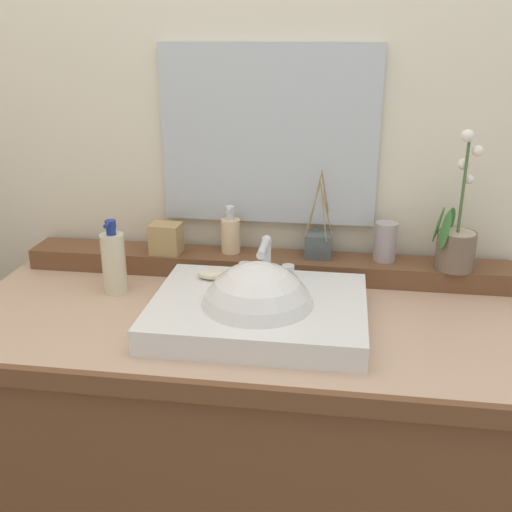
# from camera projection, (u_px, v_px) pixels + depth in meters

# --- Properties ---
(wall_back) EXTENTS (2.96, 0.20, 2.40)m
(wall_back) POSITION_uv_depth(u_px,v_px,m) (276.00, 141.00, 1.76)
(wall_back) COLOR beige
(wall_back) RESTS_ON ground
(vanity_cabinet) EXTENTS (1.45, 0.66, 0.86)m
(vanity_cabinet) POSITION_uv_depth(u_px,v_px,m) (254.00, 455.00, 1.63)
(vanity_cabinet) COLOR brown
(vanity_cabinet) RESTS_ON ground
(back_ledge) EXTENTS (1.37, 0.12, 0.06)m
(back_ledge) POSITION_uv_depth(u_px,v_px,m) (267.00, 265.00, 1.70)
(back_ledge) COLOR brown
(back_ledge) RESTS_ON vanity_cabinet
(sink_basin) EXTENTS (0.50, 0.39, 0.29)m
(sink_basin) POSITION_uv_depth(u_px,v_px,m) (258.00, 316.00, 1.41)
(sink_basin) COLOR white
(sink_basin) RESTS_ON vanity_cabinet
(soap_bar) EXTENTS (0.07, 0.04, 0.02)m
(soap_bar) POSITION_uv_depth(u_px,v_px,m) (211.00, 274.00, 1.52)
(soap_bar) COLOR beige
(soap_bar) RESTS_ON sink_basin
(potted_plant) EXTENTS (0.12, 0.11, 0.37)m
(potted_plant) POSITION_uv_depth(u_px,v_px,m) (456.00, 240.00, 1.57)
(potted_plant) COLOR brown
(potted_plant) RESTS_ON back_ledge
(soap_dispenser) EXTENTS (0.05, 0.06, 0.14)m
(soap_dispenser) POSITION_uv_depth(u_px,v_px,m) (231.00, 234.00, 1.70)
(soap_dispenser) COLOR beige
(soap_dispenser) RESTS_ON back_ledge
(tumbler_cup) EXTENTS (0.06, 0.06, 0.11)m
(tumbler_cup) POSITION_uv_depth(u_px,v_px,m) (385.00, 242.00, 1.64)
(tumbler_cup) COLOR #A19597
(tumbler_cup) RESTS_ON back_ledge
(reed_diffuser) EXTENTS (0.08, 0.11, 0.24)m
(reed_diffuser) POSITION_uv_depth(u_px,v_px,m) (319.00, 244.00, 1.67)
(reed_diffuser) COLOR #4A5351
(reed_diffuser) RESTS_ON back_ledge
(trinket_box) EXTENTS (0.09, 0.07, 0.09)m
(trinket_box) POSITION_uv_depth(u_px,v_px,m) (166.00, 238.00, 1.70)
(trinket_box) COLOR tan
(trinket_box) RESTS_ON back_ledge
(lotion_bottle) EXTENTS (0.06, 0.07, 0.20)m
(lotion_bottle) POSITION_uv_depth(u_px,v_px,m) (114.00, 262.00, 1.57)
(lotion_bottle) COLOR beige
(lotion_bottle) RESTS_ON vanity_cabinet
(mirror) EXTENTS (0.60, 0.02, 0.48)m
(mirror) POSITION_uv_depth(u_px,v_px,m) (269.00, 136.00, 1.64)
(mirror) COLOR silver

